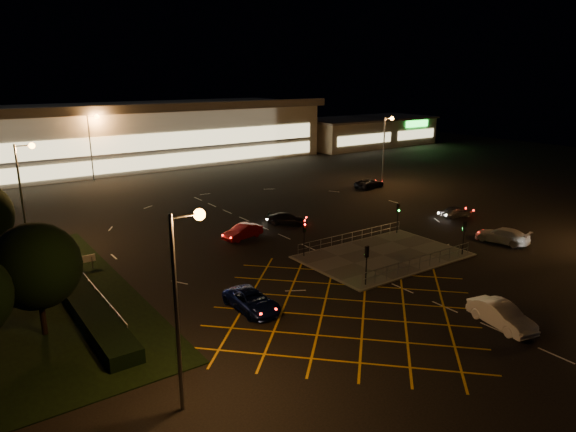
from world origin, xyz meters
TOP-DOWN VIEW (x-y plane):
  - ground at (0.00, 0.00)m, footprint 180.00×180.00m
  - pedestrian_island at (2.00, -2.00)m, footprint 14.00×9.00m
  - hedge at (-23.00, 6.00)m, footprint 2.00×26.00m
  - supermarket at (0.00, 61.95)m, footprint 72.00×26.50m
  - retail_unit_a at (46.00, 53.97)m, footprint 18.80×14.80m
  - retail_unit_b at (62.00, 53.96)m, footprint 14.80×14.80m
  - streetlight_sw at (-21.56, -12.00)m, footprint 1.78×0.56m
  - streetlight_nw at (-23.56, 18.00)m, footprint 1.78×0.56m
  - streetlight_ne at (24.44, 20.00)m, footprint 1.78×0.56m
  - streetlight_far_left at (-9.56, 48.00)m, footprint 1.78×0.56m
  - streetlight_far_right at (30.44, 50.00)m, footprint 1.78×0.56m
  - signal_sw at (-4.00, -5.99)m, footprint 0.28×0.30m
  - signal_se at (8.00, -5.99)m, footprint 0.28×0.30m
  - signal_nw at (-4.00, 1.99)m, footprint 0.28×0.30m
  - signal_ne at (8.00, 1.99)m, footprint 0.28×0.30m
  - tree_e at (-26.00, 0.00)m, footprint 5.40×5.40m
  - car_queue_white at (-1.36, -15.94)m, footprint 2.59×5.00m
  - car_left_blue at (-13.45, -4.52)m, footprint 2.35×5.02m
  - car_far_dkgrey at (0.76, 11.49)m, footprint 4.26×4.22m
  - car_right_silver at (18.37, 2.59)m, footprint 4.01×2.09m
  - car_circ_red at (-5.76, 9.89)m, footprint 4.58×2.42m
  - car_east_grey at (21.32, 19.89)m, footprint 5.03×2.68m
  - car_approach_white at (14.34, -5.88)m, footprint 3.15×5.43m

SIDE VIEW (x-z plane):
  - ground at x=0.00m, z-range 0.00..0.00m
  - pedestrian_island at x=2.00m, z-range 0.00..0.12m
  - hedge at x=-23.00m, z-range 0.00..1.00m
  - car_far_dkgrey at x=0.76m, z-range 0.00..1.24m
  - car_right_silver at x=18.37m, z-range 0.00..1.30m
  - car_east_grey at x=21.32m, z-range 0.00..1.35m
  - car_left_blue at x=-13.45m, z-range 0.00..1.39m
  - car_circ_red at x=-5.76m, z-range 0.00..1.43m
  - car_approach_white at x=14.34m, z-range 0.00..1.48m
  - car_queue_white at x=-1.36m, z-range 0.00..1.57m
  - signal_sw at x=-4.00m, z-range 0.79..3.94m
  - signal_se at x=8.00m, z-range 0.79..3.94m
  - signal_nw at x=-4.00m, z-range 0.79..3.94m
  - signal_ne at x=8.00m, z-range 0.79..3.94m
  - retail_unit_a at x=46.00m, z-range 0.04..6.39m
  - retail_unit_b at x=62.00m, z-range 0.05..6.40m
  - tree_e at x=-26.00m, z-range 0.97..8.32m
  - supermarket at x=0.00m, z-range 0.06..10.56m
  - streetlight_sw at x=-21.56m, z-range 1.55..11.58m
  - streetlight_nw at x=-23.56m, z-range 1.55..11.58m
  - streetlight_ne at x=24.44m, z-range 1.55..11.58m
  - streetlight_far_left at x=-9.56m, z-range 1.55..11.58m
  - streetlight_far_right at x=30.44m, z-range 1.55..11.58m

